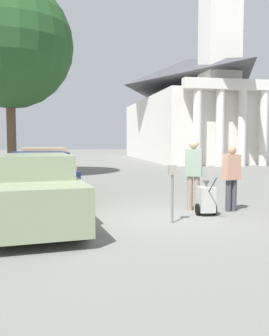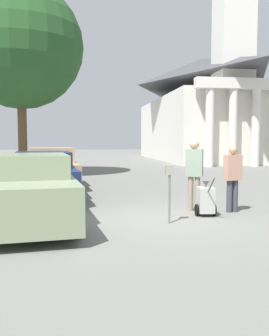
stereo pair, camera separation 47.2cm
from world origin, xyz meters
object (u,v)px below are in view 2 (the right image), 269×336
parked_car_navy (43,176)px  person_supervisor (233,175)px  parking_meter (169,182)px  person_worker (194,170)px  parked_car_sage (28,190)px  church (203,102)px  equipment_cart (206,200)px  parked_car_tan (51,168)px

parked_car_navy → person_supervisor: (4.90, -3.00, 0.26)m
parking_meter → person_worker: bearing=53.6°
parked_car_sage → person_supervisor: 4.93m
parked_car_navy → person_worker: size_ratio=2.63×
person_supervisor → parked_car_sage: bearing=-6.7°
parking_meter → person_supervisor: size_ratio=0.77×
parked_car_navy → person_worker: (4.00, -2.70, 0.36)m
church → parking_meter: bearing=-110.0°
person_supervisor → equipment_cart: (-0.81, -0.35, -0.56)m
parked_car_navy → parked_car_tan: (0.00, 3.15, 0.01)m
parked_car_sage → equipment_cart: parked_car_sage is taller
parked_car_navy → person_worker: person_worker is taller
person_supervisor → person_worker: bearing=-29.9°
parked_car_navy → parked_car_tan: parked_car_tan is taller
parked_car_sage → parked_car_navy: size_ratio=1.06×
person_worker → equipment_cart: bearing=123.6°
parked_car_sage → equipment_cart: (4.09, 0.06, -0.32)m
parked_car_tan → equipment_cart: (4.09, -6.50, -0.31)m
parking_meter → person_supervisor: 2.11m
parked_car_navy → church: church is taller
parking_meter → equipment_cart: (1.04, 0.65, -0.51)m
parked_car_sage → parked_car_navy: bearing=83.2°
person_supervisor → equipment_cart: person_supervisor is taller
parked_car_sage → parking_meter: bearing=-17.7°
parking_meter → equipment_cart: bearing=31.9°
parking_meter → church: size_ratio=0.06×
person_worker → person_supervisor: size_ratio=1.09×
parked_car_sage → parked_car_navy: parked_car_sage is taller
parked_car_sage → person_supervisor: person_supervisor is taller
parked_car_sage → parked_car_tan: 6.56m
parked_car_tan → person_worker: person_worker is taller
parking_meter → person_worker: size_ratio=0.70×
parked_car_sage → person_supervisor: (4.90, 0.41, 0.23)m
parked_car_navy → church: (12.00, 20.62, 4.45)m
church → parked_car_tan: bearing=-124.5°
person_worker → equipment_cart: size_ratio=1.82×
person_worker → person_supervisor: bearing=-172.6°
parking_meter → person_supervisor: (1.86, 1.00, 0.05)m
parked_car_sage → person_worker: (4.00, 0.71, 0.33)m
equipment_cart → person_worker: bearing=102.5°
parked_car_tan → person_worker: bearing=-62.4°
person_worker → person_supervisor: (0.90, -0.30, -0.10)m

